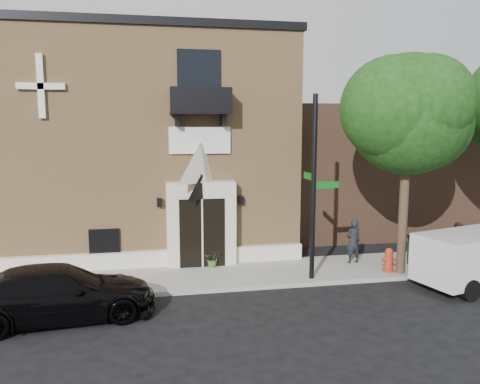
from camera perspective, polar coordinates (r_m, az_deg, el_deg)
The scene contains 12 objects.
ground at distance 15.84m, azimuth 0.08°, elevation -12.02°, with size 120.00×120.00×0.00m, color black.
sidewalk at distance 17.40m, azimuth 2.43°, elevation -9.89°, with size 42.00×3.00×0.15m, color gray.
church at distance 22.58m, azimuth -11.25°, elevation 5.91°, with size 12.20×11.01×9.30m.
neighbour_building at distance 27.94m, azimuth 21.35°, elevation 2.97°, with size 18.00×8.00×6.40m, color brown.
street_tree_left at distance 17.35m, azimuth 20.07°, elevation 9.00°, with size 4.97×4.38×7.77m.
black_sedan at distance 14.41m, azimuth -21.22°, elevation -11.41°, with size 2.17×5.33×1.55m, color black.
street_sign at distance 16.14m, azimuth 8.99°, elevation 0.52°, with size 1.01×1.01×6.35m.
fire_hydrant at distance 18.04m, azimuth 17.68°, elevation -7.91°, with size 0.51×0.41×0.89m.
dumpster at distance 19.11m, azimuth 22.47°, elevation -6.86°, with size 1.92×1.44×1.12m.
planter at distance 17.84m, azimuth -3.32°, elevation -8.07°, with size 0.59×0.51×0.66m, color #45652E.
pedestrian_near at distance 18.74m, azimuth 13.64°, elevation -5.85°, with size 0.62×0.41×1.70m, color black.
pedestrian_far at distance 20.66m, azimuth 24.96°, elevation -5.37°, with size 0.73×0.57×1.50m, color #342621.
Camera 1 is at (-2.76, -14.61, 5.48)m, focal length 35.00 mm.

